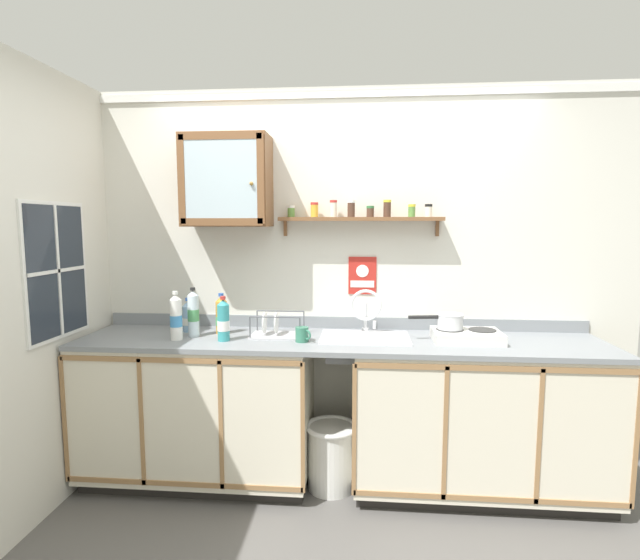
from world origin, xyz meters
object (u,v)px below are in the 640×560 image
at_px(hot_plate_stove, 467,336).
at_px(saucepan, 449,321).
at_px(wall_cabinet, 227,181).
at_px(trash_bin, 331,455).
at_px(dish_rack, 276,332).
at_px(mug, 302,334).
at_px(bottle_juice_amber_1, 221,316).
at_px(bottle_opaque_white_4, 176,318).
at_px(bottle_water_blue_0, 189,317).
at_px(bottle_water_clear_2, 193,314).
at_px(warning_sign, 362,276).
at_px(sink, 365,340).
at_px(bottle_detergent_teal_3, 223,321).

height_order(hot_plate_stove, saucepan, saucepan).
xyz_separation_m(hot_plate_stove, wall_cabinet, (-1.51, 0.17, 0.95)).
bearing_deg(wall_cabinet, hot_plate_stove, -6.46).
xyz_separation_m(hot_plate_stove, trash_bin, (-0.81, -0.06, -0.76)).
distance_m(dish_rack, mug, 0.22).
xyz_separation_m(bottle_juice_amber_1, bottle_opaque_white_4, (-0.23, -0.19, 0.02)).
height_order(wall_cabinet, trash_bin, wall_cabinet).
distance_m(bottle_water_blue_0, bottle_juice_amber_1, 0.24).
bearing_deg(bottle_water_clear_2, bottle_juice_amber_1, 29.69).
bearing_deg(saucepan, bottle_water_clear_2, -178.70).
distance_m(warning_sign, trash_bin, 1.16).
bearing_deg(trash_bin, bottle_juice_amber_1, 169.99).
bearing_deg(mug, trash_bin, 13.92).
distance_m(bottle_water_blue_0, warning_sign, 1.18).
bearing_deg(dish_rack, sink, 1.00).
distance_m(bottle_detergent_teal_3, wall_cabinet, 0.91).
bearing_deg(dish_rack, trash_bin, -12.96).
bearing_deg(bottle_detergent_teal_3, warning_sign, 26.69).
xyz_separation_m(bottle_detergent_teal_3, dish_rack, (0.30, 0.14, -0.09)).
height_order(mug, wall_cabinet, wall_cabinet).
relative_size(bottle_opaque_white_4, warning_sign, 1.20).
height_order(hot_plate_stove, warning_sign, warning_sign).
height_order(saucepan, bottle_water_clear_2, bottle_water_clear_2).
height_order(hot_plate_stove, bottle_water_blue_0, bottle_water_blue_0).
distance_m(saucepan, mug, 0.90).
distance_m(bottle_juice_amber_1, warning_sign, 0.96).
bearing_deg(mug, hot_plate_stove, 5.70).
height_order(sink, bottle_juice_amber_1, sink).
bearing_deg(hot_plate_stove, warning_sign, 154.15).
distance_m(saucepan, warning_sign, 0.65).
distance_m(sink, warning_sign, 0.46).
height_order(sink, warning_sign, warning_sign).
relative_size(hot_plate_stove, bottle_water_blue_0, 1.79).
bearing_deg(bottle_juice_amber_1, saucepan, -2.08).
height_order(bottle_water_clear_2, dish_rack, bottle_water_clear_2).
distance_m(bottle_water_blue_0, dish_rack, 0.61).
distance_m(bottle_opaque_white_4, warning_sign, 1.23).
xyz_separation_m(hot_plate_stove, mug, (-0.99, -0.10, 0.01)).
height_order(bottle_juice_amber_1, bottle_water_clear_2, bottle_water_clear_2).
xyz_separation_m(sink, bottle_water_blue_0, (-1.16, 0.08, 0.11)).
relative_size(bottle_water_blue_0, bottle_detergent_teal_3, 0.82).
bearing_deg(wall_cabinet, bottle_detergent_teal_3, -81.99).
xyz_separation_m(saucepan, dish_rack, (-1.07, 0.01, -0.09)).
bearing_deg(bottle_water_clear_2, bottle_water_blue_0, 121.53).
bearing_deg(dish_rack, bottle_water_blue_0, 171.52).
xyz_separation_m(wall_cabinet, warning_sign, (0.88, 0.14, -0.62)).
height_order(hot_plate_stove, wall_cabinet, wall_cabinet).
height_order(sink, trash_bin, sink).
height_order(mug, trash_bin, mug).
relative_size(sink, bottle_water_clear_2, 1.75).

